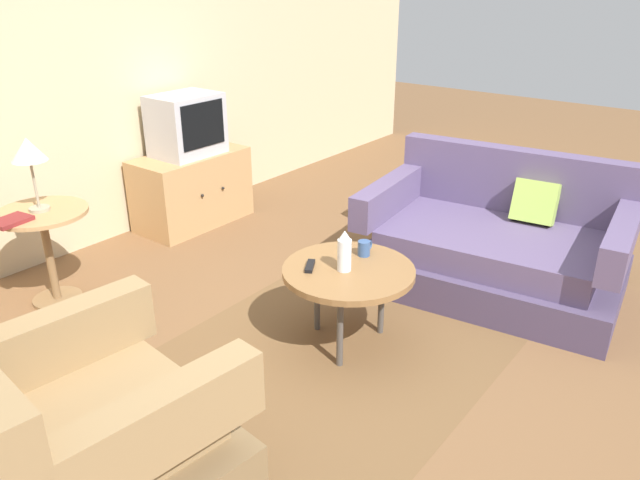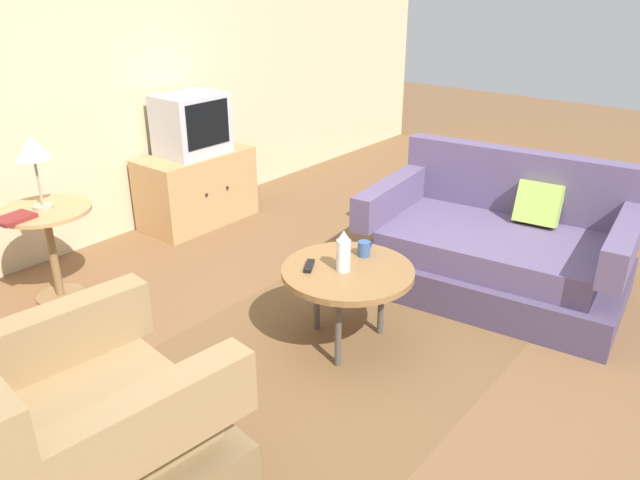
# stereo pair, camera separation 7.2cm
# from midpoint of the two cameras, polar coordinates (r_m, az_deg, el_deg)

# --- Properties ---
(ground_plane) EXTENTS (16.00, 16.00, 0.00)m
(ground_plane) POSITION_cam_midpoint_polar(r_m,az_deg,el_deg) (3.39, 2.74, -11.47)
(ground_plane) COLOR brown
(back_wall) EXTENTS (9.00, 0.12, 2.70)m
(back_wall) POSITION_cam_midpoint_polar(r_m,az_deg,el_deg) (4.77, -24.06, 14.54)
(back_wall) COLOR #CCB78E
(back_wall) RESTS_ON ground
(area_rug) EXTENTS (2.30, 1.64, 0.00)m
(area_rug) POSITION_cam_midpoint_polar(r_m,az_deg,el_deg) (3.57, 1.95, -9.45)
(area_rug) COLOR brown
(area_rug) RESTS_ON ground
(armchair) EXTENTS (1.01, 1.00, 0.86)m
(armchair) POSITION_cam_midpoint_polar(r_m,az_deg,el_deg) (2.63, -21.56, -17.14)
(armchair) COLOR brown
(armchair) RESTS_ON ground
(couch) EXTENTS (1.18, 1.72, 0.86)m
(couch) POSITION_cam_midpoint_polar(r_m,az_deg,el_deg) (4.20, 15.47, -0.60)
(couch) COLOR #4B3E5C
(couch) RESTS_ON ground
(coffee_table) EXTENTS (0.73, 0.73, 0.47)m
(coffee_table) POSITION_cam_midpoint_polar(r_m,az_deg,el_deg) (3.35, 2.05, -3.21)
(coffee_table) COLOR olive
(coffee_table) RESTS_ON ground
(side_table) EXTENTS (0.55, 0.55, 0.62)m
(side_table) POSITION_cam_midpoint_polar(r_m,az_deg,el_deg) (4.16, -24.60, 0.30)
(side_table) COLOR tan
(side_table) RESTS_ON ground
(tv_stand) EXTENTS (0.93, 0.51, 0.59)m
(tv_stand) POSITION_cam_midpoint_polar(r_m,az_deg,el_deg) (5.20, -12.20, 4.65)
(tv_stand) COLOR tan
(tv_stand) RESTS_ON ground
(television) EXTENTS (0.52, 0.40, 0.48)m
(television) POSITION_cam_midpoint_polar(r_m,az_deg,el_deg) (5.06, -12.73, 10.40)
(television) COLOR #B7B7BC
(television) RESTS_ON tv_stand
(table_lamp) EXTENTS (0.21, 0.21, 0.45)m
(table_lamp) POSITION_cam_midpoint_polar(r_m,az_deg,el_deg) (4.01, -25.94, 7.31)
(table_lamp) COLOR #9E937A
(table_lamp) RESTS_ON side_table
(vase) EXTENTS (0.08, 0.08, 0.23)m
(vase) POSITION_cam_midpoint_polar(r_m,az_deg,el_deg) (3.27, 1.66, -1.05)
(vase) COLOR white
(vase) RESTS_ON coffee_table
(mug) EXTENTS (0.12, 0.07, 0.09)m
(mug) POSITION_cam_midpoint_polar(r_m,az_deg,el_deg) (3.47, 3.56, -0.75)
(mug) COLOR #335184
(mug) RESTS_ON coffee_table
(tv_remote_dark) EXTENTS (0.14, 0.11, 0.02)m
(tv_remote_dark) POSITION_cam_midpoint_polar(r_m,az_deg,el_deg) (3.34, -1.55, -2.44)
(tv_remote_dark) COLOR black
(tv_remote_dark) RESTS_ON coffee_table
(book) EXTENTS (0.23, 0.18, 0.02)m
(book) POSITION_cam_midpoint_polar(r_m,az_deg,el_deg) (3.98, -27.27, 1.59)
(book) COLOR maroon
(book) RESTS_ON side_table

